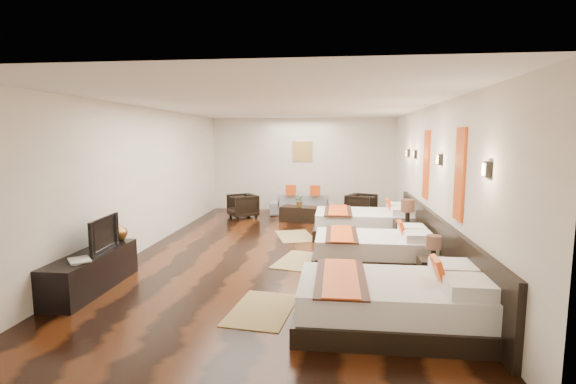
# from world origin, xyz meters

# --- Properties ---
(floor) EXTENTS (5.50, 9.50, 0.01)m
(floor) POSITION_xyz_m (0.00, 0.00, 0.00)
(floor) COLOR black
(floor) RESTS_ON ground
(ceiling) EXTENTS (5.50, 9.50, 0.01)m
(ceiling) POSITION_xyz_m (0.00, 0.00, 2.80)
(ceiling) COLOR white
(ceiling) RESTS_ON floor
(back_wall) EXTENTS (5.50, 0.01, 2.80)m
(back_wall) POSITION_xyz_m (0.00, 4.75, 1.40)
(back_wall) COLOR silver
(back_wall) RESTS_ON floor
(left_wall) EXTENTS (0.01, 9.50, 2.80)m
(left_wall) POSITION_xyz_m (-2.75, 0.00, 1.40)
(left_wall) COLOR silver
(left_wall) RESTS_ON floor
(right_wall) EXTENTS (0.01, 9.50, 2.80)m
(right_wall) POSITION_xyz_m (2.75, 0.00, 1.40)
(right_wall) COLOR silver
(right_wall) RESTS_ON floor
(headboard_panel) EXTENTS (0.08, 6.60, 0.90)m
(headboard_panel) POSITION_xyz_m (2.71, -0.80, 0.45)
(headboard_panel) COLOR black
(headboard_panel) RESTS_ON floor
(bed_near) EXTENTS (2.24, 1.41, 0.85)m
(bed_near) POSITION_xyz_m (1.70, -3.16, 0.29)
(bed_near) COLOR black
(bed_near) RESTS_ON floor
(bed_mid) EXTENTS (2.07, 1.30, 0.79)m
(bed_mid) POSITION_xyz_m (1.70, -0.69, 0.27)
(bed_mid) COLOR black
(bed_mid) RESTS_ON floor
(bed_far) EXTENTS (2.27, 1.43, 0.87)m
(bed_far) POSITION_xyz_m (1.70, 1.44, 0.30)
(bed_far) COLOR black
(bed_far) RESTS_ON floor
(nightstand_a) EXTENTS (0.40, 0.40, 0.79)m
(nightstand_a) POSITION_xyz_m (2.45, -1.79, 0.28)
(nightstand_a) COLOR black
(nightstand_a) RESTS_ON floor
(nightstand_b) EXTENTS (0.50, 0.50, 0.99)m
(nightstand_b) POSITION_xyz_m (2.44, 0.49, 0.35)
(nightstand_b) COLOR black
(nightstand_b) RESTS_ON floor
(jute_mat_near) EXTENTS (0.89, 1.28, 0.01)m
(jute_mat_near) POSITION_xyz_m (0.09, -2.86, 0.01)
(jute_mat_near) COLOR olive
(jute_mat_near) RESTS_ON floor
(jute_mat_mid) EXTENTS (1.02, 1.34, 0.01)m
(jute_mat_mid) POSITION_xyz_m (0.40, -0.64, 0.01)
(jute_mat_mid) COLOR olive
(jute_mat_mid) RESTS_ON floor
(jute_mat_far) EXTENTS (1.06, 1.37, 0.01)m
(jute_mat_far) POSITION_xyz_m (0.12, 1.25, 0.01)
(jute_mat_far) COLOR olive
(jute_mat_far) RESTS_ON floor
(tv_console) EXTENTS (0.50, 1.80, 0.55)m
(tv_console) POSITION_xyz_m (-2.50, -2.41, 0.28)
(tv_console) COLOR black
(tv_console) RESTS_ON floor
(tv) EXTENTS (0.19, 0.88, 0.50)m
(tv) POSITION_xyz_m (-2.45, -2.27, 0.80)
(tv) COLOR black
(tv) RESTS_ON tv_console
(book) EXTENTS (0.42, 0.43, 0.03)m
(book) POSITION_xyz_m (-2.50, -2.92, 0.57)
(book) COLOR black
(book) RESTS_ON tv_console
(figurine) EXTENTS (0.34, 0.34, 0.34)m
(figurine) POSITION_xyz_m (-2.50, -1.66, 0.72)
(figurine) COLOR brown
(figurine) RESTS_ON tv_console
(sofa) EXTENTS (1.95, 0.89, 0.55)m
(sofa) POSITION_xyz_m (0.08, 4.03, 0.28)
(sofa) COLOR slate
(sofa) RESTS_ON floor
(armchair_left) EXTENTS (0.99, 0.99, 0.66)m
(armchair_left) POSITION_xyz_m (-1.55, 3.33, 0.33)
(armchair_left) COLOR black
(armchair_left) RESTS_ON floor
(armchair_right) EXTENTS (0.96, 0.95, 0.67)m
(armchair_right) POSITION_xyz_m (1.73, 3.66, 0.33)
(armchair_right) COLOR black
(armchair_right) RESTS_ON floor
(coffee_table) EXTENTS (1.08, 0.69, 0.40)m
(coffee_table) POSITION_xyz_m (0.08, 2.98, 0.20)
(coffee_table) COLOR black
(coffee_table) RESTS_ON floor
(table_plant) EXTENTS (0.31, 0.29, 0.29)m
(table_plant) POSITION_xyz_m (0.08, 2.92, 0.55)
(table_plant) COLOR #2E5B1E
(table_plant) RESTS_ON coffee_table
(orange_panel_a) EXTENTS (0.04, 0.40, 1.30)m
(orange_panel_a) POSITION_xyz_m (2.73, -1.90, 1.70)
(orange_panel_a) COLOR #D86014
(orange_panel_a) RESTS_ON right_wall
(orange_panel_b) EXTENTS (0.04, 0.40, 1.30)m
(orange_panel_b) POSITION_xyz_m (2.73, 0.30, 1.70)
(orange_panel_b) COLOR #D86014
(orange_panel_b) RESTS_ON right_wall
(sconce_near) EXTENTS (0.07, 0.12, 0.18)m
(sconce_near) POSITION_xyz_m (2.70, -3.00, 1.85)
(sconce_near) COLOR black
(sconce_near) RESTS_ON right_wall
(sconce_mid) EXTENTS (0.07, 0.12, 0.18)m
(sconce_mid) POSITION_xyz_m (2.70, -0.80, 1.85)
(sconce_mid) COLOR black
(sconce_mid) RESTS_ON right_wall
(sconce_far) EXTENTS (0.07, 0.12, 0.18)m
(sconce_far) POSITION_xyz_m (2.70, 1.40, 1.85)
(sconce_far) COLOR black
(sconce_far) RESTS_ON right_wall
(sconce_lounge) EXTENTS (0.07, 0.12, 0.18)m
(sconce_lounge) POSITION_xyz_m (2.70, 2.30, 1.85)
(sconce_lounge) COLOR black
(sconce_lounge) RESTS_ON right_wall
(gold_artwork) EXTENTS (0.60, 0.04, 0.60)m
(gold_artwork) POSITION_xyz_m (0.00, 4.73, 1.80)
(gold_artwork) COLOR #AD873F
(gold_artwork) RESTS_ON back_wall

